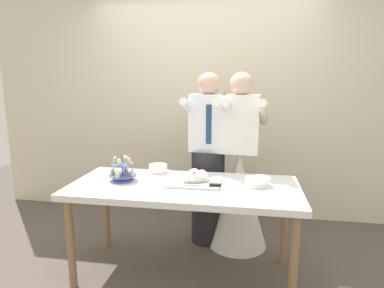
# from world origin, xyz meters

# --- Properties ---
(ground_plane) EXTENTS (8.00, 8.00, 0.00)m
(ground_plane) POSITION_xyz_m (0.00, 0.00, 0.00)
(ground_plane) COLOR #564C47
(rear_wall) EXTENTS (5.20, 0.10, 2.90)m
(rear_wall) POSITION_xyz_m (0.00, 1.37, 1.45)
(rear_wall) COLOR beige
(rear_wall) RESTS_ON ground_plane
(dessert_table) EXTENTS (1.80, 0.80, 0.78)m
(dessert_table) POSITION_xyz_m (0.00, 0.00, 0.70)
(dessert_table) COLOR white
(dessert_table) RESTS_ON ground_plane
(cupcake_stand) EXTENTS (0.23, 0.23, 0.21)m
(cupcake_stand) POSITION_xyz_m (-0.52, 0.02, 0.86)
(cupcake_stand) COLOR #4C66B2
(cupcake_stand) RESTS_ON dessert_table
(main_cake_tray) EXTENTS (0.44, 0.31, 0.12)m
(main_cake_tray) POSITION_xyz_m (0.08, 0.04, 0.82)
(main_cake_tray) COLOR silver
(main_cake_tray) RESTS_ON dessert_table
(plate_stack) EXTENTS (0.20, 0.20, 0.07)m
(plate_stack) POSITION_xyz_m (0.57, 0.07, 0.81)
(plate_stack) COLOR white
(plate_stack) RESTS_ON dessert_table
(round_cake) EXTENTS (0.24, 0.24, 0.08)m
(round_cake) POSITION_xyz_m (-0.29, 0.28, 0.81)
(round_cake) COLOR white
(round_cake) RESTS_ON dessert_table
(person_groom) EXTENTS (0.52, 0.55, 1.66)m
(person_groom) POSITION_xyz_m (0.12, 0.62, 0.75)
(person_groom) COLOR #232328
(person_groom) RESTS_ON ground_plane
(person_bride) EXTENTS (0.56, 0.56, 1.66)m
(person_bride) POSITION_xyz_m (0.41, 0.58, 0.58)
(person_bride) COLOR white
(person_bride) RESTS_ON ground_plane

